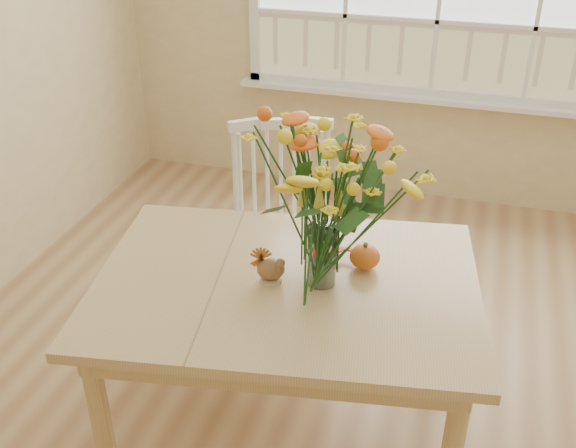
% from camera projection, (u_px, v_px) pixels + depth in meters
% --- Properties ---
extents(floor, '(4.00, 4.50, 0.01)m').
position_uv_depth(floor, '(349.00, 443.00, 2.68)').
color(floor, '#9F764D').
rests_on(floor, ground).
extents(dining_table, '(1.49, 1.17, 0.73)m').
position_uv_depth(dining_table, '(286.00, 301.00, 2.43)').
color(dining_table, tan).
rests_on(dining_table, floor).
extents(windsor_chair, '(0.58, 0.57, 0.99)m').
position_uv_depth(windsor_chair, '(282.00, 220.00, 3.11)').
color(windsor_chair, white).
rests_on(windsor_chair, floor).
extents(flower_vase, '(0.47, 0.47, 0.56)m').
position_uv_depth(flower_vase, '(324.00, 197.00, 2.21)').
color(flower_vase, white).
rests_on(flower_vase, dining_table).
extents(pumpkin, '(0.11, 0.11, 0.09)m').
position_uv_depth(pumpkin, '(365.00, 258.00, 2.43)').
color(pumpkin, '#CC4C18').
rests_on(pumpkin, dining_table).
extents(turkey_figurine, '(0.12, 0.10, 0.12)m').
position_uv_depth(turkey_figurine, '(271.00, 269.00, 2.36)').
color(turkey_figurine, '#CCB78C').
rests_on(turkey_figurine, dining_table).
extents(dark_gourd, '(0.13, 0.10, 0.08)m').
position_uv_depth(dark_gourd, '(328.00, 247.00, 2.51)').
color(dark_gourd, '#38160F').
rests_on(dark_gourd, dining_table).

